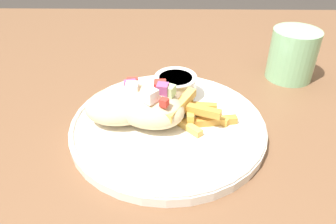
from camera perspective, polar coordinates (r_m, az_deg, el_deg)
The scene contains 7 objects.
table at distance 0.57m, azimuth -2.41°, elevation -8.04°, with size 1.11×1.11×0.70m.
plate at distance 0.49m, azimuth -0.00°, elevation -2.34°, with size 0.29×0.29×0.02m.
pita_sandwich_near at distance 0.47m, azimuth -3.65°, elevation 1.12°, with size 0.14×0.13×0.07m.
pita_sandwich_far at distance 0.49m, azimuth -7.68°, elevation 1.41°, with size 0.13×0.12×0.06m.
fries_pile at distance 0.49m, azimuth 4.50°, elevation 0.16°, with size 0.11×0.10×0.04m.
sauce_ramekin at distance 0.53m, azimuth 1.33°, elevation 4.68°, with size 0.07×0.07×0.04m.
water_glass at distance 0.66m, azimuth 20.79°, elevation 8.97°, with size 0.09×0.09×0.09m.
Camera 1 is at (0.03, -0.41, 1.01)m, focal length 35.00 mm.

